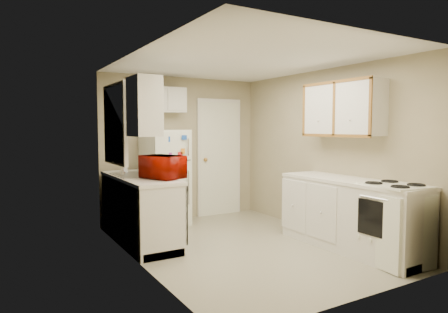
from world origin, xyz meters
TOP-DOWN VIEW (x-y plane):
  - floor at (0.00, 0.00)m, footprint 3.80×3.80m
  - ceiling at (0.00, 0.00)m, footprint 3.80×3.80m
  - wall_left at (-1.40, 0.00)m, footprint 3.80×3.80m
  - wall_right at (1.40, 0.00)m, footprint 3.80×3.80m
  - wall_back at (0.00, 1.90)m, footprint 2.80×2.80m
  - wall_front at (0.00, -1.90)m, footprint 2.80×2.80m
  - left_counter at (-1.10, 0.90)m, footprint 0.60×1.80m
  - dishwasher at (-0.81, 0.30)m, footprint 0.03×0.58m
  - sink at (-1.10, 1.05)m, footprint 0.54×0.74m
  - microwave at (-0.92, 0.49)m, footprint 0.61×0.47m
  - soap_bottle at (-1.15, 1.39)m, footprint 0.09×0.10m
  - window_blinds at (-1.36, 1.05)m, footprint 0.10×0.98m
  - upper_cabinet_left at (-1.25, 0.22)m, footprint 0.30×0.45m
  - refrigerator at (-0.44, 1.61)m, footprint 0.69×0.67m
  - cabinet_over_fridge at (-0.40, 1.75)m, footprint 0.70×0.30m
  - interior_door at (0.70, 1.86)m, footprint 0.86×0.06m
  - right_counter at (1.10, -0.80)m, footprint 0.60×2.00m
  - stove at (1.09, -1.44)m, footprint 0.64×0.75m
  - upper_cabinet_right at (1.25, -0.50)m, footprint 0.30×1.20m

SIDE VIEW (x-z plane):
  - floor at x=0.00m, z-range 0.00..0.00m
  - stove at x=1.09m, z-range 0.00..0.83m
  - left_counter at x=-1.10m, z-range 0.00..0.90m
  - right_counter at x=1.10m, z-range 0.00..0.90m
  - dishwasher at x=-0.81m, z-range 0.13..0.85m
  - refrigerator at x=-0.44m, z-range 0.00..1.52m
  - sink at x=-1.10m, z-range 0.78..0.94m
  - soap_bottle at x=-1.15m, z-range 0.92..1.08m
  - interior_door at x=0.70m, z-range -0.02..2.06m
  - microwave at x=-0.92m, z-range 0.87..1.23m
  - wall_left at x=-1.40m, z-range 1.20..1.20m
  - wall_right at x=1.40m, z-range 1.20..1.20m
  - wall_back at x=0.00m, z-range 1.20..1.20m
  - wall_front at x=0.00m, z-range 1.20..1.20m
  - window_blinds at x=-1.36m, z-range 1.06..2.14m
  - upper_cabinet_left at x=-1.25m, z-range 1.45..2.15m
  - upper_cabinet_right at x=1.25m, z-range 1.45..2.15m
  - cabinet_over_fridge at x=-0.40m, z-range 1.80..2.20m
  - ceiling at x=0.00m, z-range 2.40..2.40m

